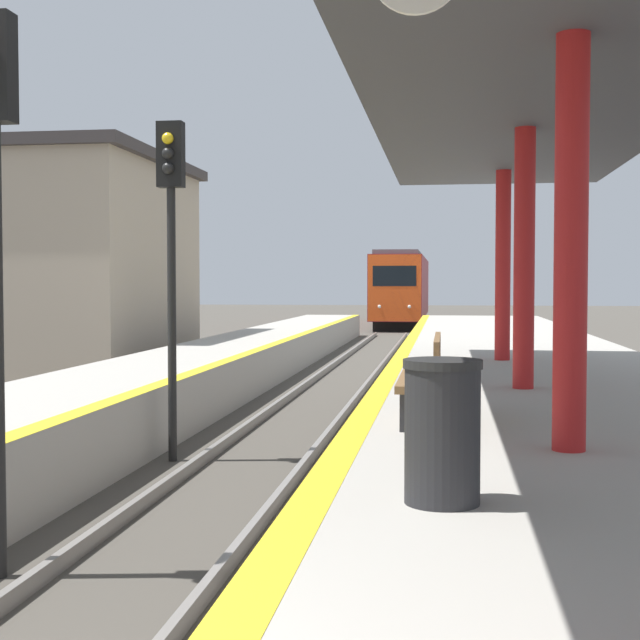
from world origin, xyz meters
TOP-DOWN VIEW (x-y plane):
  - train at (0.00, 50.95)m, footprint 2.73×16.96m
  - signal_mid at (-1.21, 9.75)m, footprint 0.36×0.31m
  - station_canopy at (3.66, 8.37)m, footprint 4.26×19.08m
  - trash_bin at (2.54, 3.89)m, footprint 0.54×0.54m
  - bench at (2.35, 7.55)m, footprint 0.44×1.92m
  - station_building at (-10.27, 22.29)m, footprint 10.12×8.26m

SIDE VIEW (x-z plane):
  - trash_bin at x=2.54m, z-range 0.98..1.97m
  - bench at x=2.35m, z-range 1.02..1.94m
  - train at x=0.00m, z-range 0.04..4.25m
  - station_building at x=-10.27m, z-range 0.01..6.15m
  - signal_mid at x=-1.21m, z-range 0.92..5.63m
  - station_canopy at x=3.66m, z-range 2.68..6.58m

